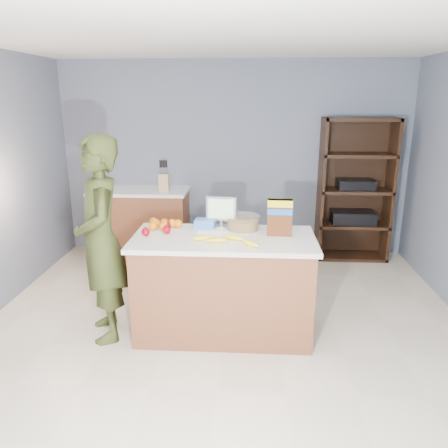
# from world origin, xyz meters

# --- Properties ---
(floor) EXTENTS (4.50, 5.00, 0.02)m
(floor) POSITION_xyz_m (0.00, 0.00, 0.00)
(floor) COLOR beige
(floor) RESTS_ON ground
(walls) EXTENTS (4.52, 5.02, 2.51)m
(walls) POSITION_xyz_m (0.00, 0.00, 1.65)
(walls) COLOR slate
(walls) RESTS_ON ground
(counter_peninsula) EXTENTS (1.56, 0.76, 0.90)m
(counter_peninsula) POSITION_xyz_m (0.00, 0.30, 0.42)
(counter_peninsula) COLOR brown
(counter_peninsula) RESTS_ON ground
(back_cabinet) EXTENTS (1.24, 0.62, 0.90)m
(back_cabinet) POSITION_xyz_m (-1.20, 2.20, 0.45)
(back_cabinet) COLOR brown
(back_cabinet) RESTS_ON ground
(shelving_unit) EXTENTS (0.90, 0.40, 1.80)m
(shelving_unit) POSITION_xyz_m (1.55, 2.35, 0.86)
(shelving_unit) COLOR black
(shelving_unit) RESTS_ON ground
(person) EXTENTS (0.64, 0.76, 1.76)m
(person) POSITION_xyz_m (-1.03, 0.20, 0.88)
(person) COLOR #313916
(person) RESTS_ON ground
(knife_block) EXTENTS (0.12, 0.10, 0.31)m
(knife_block) POSITION_xyz_m (-0.86, 2.11, 1.02)
(knife_block) COLOR tan
(knife_block) RESTS_ON back_cabinet
(envelopes) EXTENTS (0.46, 0.21, 0.00)m
(envelopes) POSITION_xyz_m (-0.02, 0.41, 0.90)
(envelopes) COLOR white
(envelopes) RESTS_ON counter_peninsula
(bananas) EXTENTS (0.56, 0.27, 0.04)m
(bananas) POSITION_xyz_m (0.03, 0.16, 0.92)
(bananas) COLOR yellow
(bananas) RESTS_ON counter_peninsula
(apples) EXTENTS (0.24, 0.30, 0.07)m
(apples) POSITION_xyz_m (-0.57, 0.39, 0.94)
(apples) COLOR #930110
(apples) RESTS_ON counter_peninsula
(oranges) EXTENTS (0.31, 0.22, 0.08)m
(oranges) POSITION_xyz_m (-0.57, 0.53, 0.94)
(oranges) COLOR orange
(oranges) RESTS_ON counter_peninsula
(blue_carton) EXTENTS (0.19, 0.14, 0.08)m
(blue_carton) POSITION_xyz_m (-0.18, 0.56, 0.94)
(blue_carton) COLOR blue
(blue_carton) RESTS_ON counter_peninsula
(salad_bowl) EXTENTS (0.30, 0.30, 0.13)m
(salad_bowl) POSITION_xyz_m (0.16, 0.53, 0.96)
(salad_bowl) COLOR #267219
(salad_bowl) RESTS_ON counter_peninsula
(tv) EXTENTS (0.28, 0.12, 0.28)m
(tv) POSITION_xyz_m (-0.04, 0.60, 1.06)
(tv) COLOR silver
(tv) RESTS_ON counter_peninsula
(cereal_box) EXTENTS (0.21, 0.09, 0.32)m
(cereal_box) POSITION_xyz_m (0.47, 0.37, 1.08)
(cereal_box) COLOR #592B14
(cereal_box) RESTS_ON counter_peninsula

